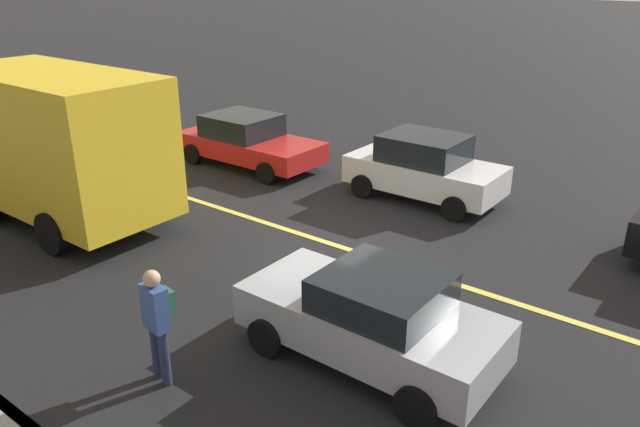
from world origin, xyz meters
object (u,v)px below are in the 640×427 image
Objects in this scene: car_red at (248,140)px; pedestrian_with_backpack at (157,317)px; car_silver at (372,317)px; car_white at (424,167)px; truck_yellow at (42,141)px.

pedestrian_with_backpack is (-6.01, 8.05, 0.29)m from car_red.
car_silver is 0.88× the size of car_red.
car_silver is 7.03m from car_white.
car_red is 0.57× the size of truck_yellow.
car_white reaches higher than car_red.
car_red is 2.51× the size of pedestrian_with_backpack.
car_red is 10.05m from pedestrian_with_backpack.
truck_yellow is at bearing -19.47° from pedestrian_with_backpack.
car_silver is 9.98m from car_red.
car_white is at bearing -67.72° from car_silver.
truck_yellow is at bearing 78.68° from car_red.
truck_yellow is 4.39× the size of pedestrian_with_backpack.
car_white is at bearing -136.52° from truck_yellow.
pedestrian_with_backpack is (-7.11, 2.52, -0.73)m from truck_yellow.
pedestrian_with_backpack is at bearing 46.61° from car_silver.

